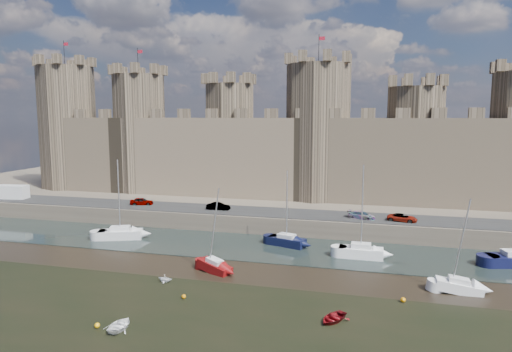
% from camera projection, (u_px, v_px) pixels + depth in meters
% --- Properties ---
extents(ground, '(160.00, 160.00, 0.00)m').
position_uv_depth(ground, '(210.00, 336.00, 35.15)').
color(ground, black).
rests_on(ground, ground).
extents(water_channel, '(160.00, 12.00, 0.08)m').
position_uv_depth(water_channel, '(276.00, 249.00, 58.15)').
color(water_channel, black).
rests_on(water_channel, ground).
extents(quay, '(160.00, 60.00, 2.50)m').
position_uv_depth(quay, '(314.00, 193.00, 92.50)').
color(quay, '#4C443A').
rests_on(quay, ground).
extents(road, '(160.00, 7.00, 0.10)m').
position_uv_depth(road, '(291.00, 213.00, 67.41)').
color(road, black).
rests_on(road, quay).
extents(castle, '(108.50, 11.00, 29.00)m').
position_uv_depth(castle, '(302.00, 146.00, 79.79)').
color(castle, '#42382B').
rests_on(castle, quay).
extents(car_0, '(3.90, 2.39, 1.24)m').
position_uv_depth(car_0, '(142.00, 201.00, 73.69)').
color(car_0, gray).
rests_on(car_0, quay).
extents(car_1, '(3.63, 1.35, 1.19)m').
position_uv_depth(car_1, '(218.00, 206.00, 69.81)').
color(car_1, gray).
rests_on(car_1, quay).
extents(car_2, '(4.12, 2.71, 1.11)m').
position_uv_depth(car_2, '(362.00, 215.00, 63.77)').
color(car_2, gray).
rests_on(car_2, quay).
extents(car_3, '(4.24, 2.59, 1.10)m').
position_uv_depth(car_3, '(402.00, 218.00, 62.12)').
color(car_3, gray).
rests_on(car_3, quay).
extents(van, '(5.71, 2.89, 2.39)m').
position_uv_depth(van, '(12.00, 192.00, 79.20)').
color(van, silver).
rests_on(van, quay).
extents(sailboat_0, '(6.27, 4.20, 10.93)m').
position_uv_depth(sailboat_0, '(120.00, 233.00, 62.63)').
color(sailboat_0, silver).
rests_on(sailboat_0, ground).
extents(sailboat_1, '(5.26, 3.29, 9.85)m').
position_uv_depth(sailboat_1, '(287.00, 240.00, 59.25)').
color(sailboat_1, black).
rests_on(sailboat_1, ground).
extents(sailboat_2, '(5.16, 2.01, 11.13)m').
position_uv_depth(sailboat_2, '(361.00, 251.00, 54.24)').
color(sailboat_2, white).
rests_on(sailboat_2, ground).
extents(sailboat_4, '(4.26, 3.02, 9.29)m').
position_uv_depth(sailboat_4, '(215.00, 266.00, 49.48)').
color(sailboat_4, '#670B0C').
rests_on(sailboat_4, ground).
extents(sailboat_5, '(4.29, 1.72, 9.20)m').
position_uv_depth(sailboat_5, '(459.00, 286.00, 43.74)').
color(sailboat_5, white).
rests_on(sailboat_5, ground).
extents(dinghy_2, '(2.04, 2.80, 0.57)m').
position_uv_depth(dinghy_2, '(120.00, 326.00, 36.24)').
color(dinghy_2, white).
rests_on(dinghy_2, ground).
extents(dinghy_3, '(1.58, 1.39, 0.78)m').
position_uv_depth(dinghy_3, '(165.00, 279.00, 46.38)').
color(dinghy_3, white).
rests_on(dinghy_3, ground).
extents(dinghy_4, '(3.16, 3.46, 0.59)m').
position_uv_depth(dinghy_4, '(333.00, 318.00, 37.61)').
color(dinghy_4, maroon).
rests_on(dinghy_4, ground).
extents(buoy_1, '(0.42, 0.42, 0.42)m').
position_uv_depth(buoy_1, '(184.00, 297.00, 42.28)').
color(buoy_1, orange).
rests_on(buoy_1, ground).
extents(buoy_3, '(0.48, 0.48, 0.48)m').
position_uv_depth(buoy_3, '(403.00, 300.00, 41.44)').
color(buoy_3, '#CC7A09').
rests_on(buoy_3, ground).
extents(buoy_4, '(0.44, 0.44, 0.44)m').
position_uv_depth(buoy_4, '(97.00, 325.00, 36.44)').
color(buoy_4, '#F1AB0A').
rests_on(buoy_4, ground).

